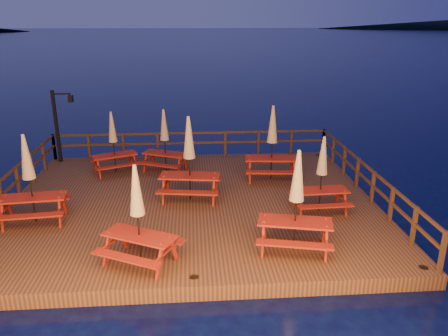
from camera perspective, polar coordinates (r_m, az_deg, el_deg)
The scene contains 13 objects.
ground at distance 14.84m, azimuth -4.06°, elevation -5.57°, with size 500.00×500.00×0.00m, color black.
deck at distance 14.75m, azimuth -4.08°, elevation -4.87°, with size 12.00×10.00×0.40m, color #442915.
deck_piles at distance 14.96m, azimuth -4.04°, elevation -6.62°, with size 11.44×9.44×1.40m.
railing at distance 16.07m, azimuth -4.21°, elevation 0.86°, with size 11.80×9.75×1.10m.
lamp_post at distance 19.25m, azimuth -20.68°, elevation 5.93°, with size 0.85×0.18×3.00m.
picnic_table_0 at distance 13.78m, azimuth -24.08°, elevation -1.17°, with size 2.02×1.72×2.70m.
picnic_table_1 at distance 11.23m, azimuth 9.44°, elevation -4.09°, with size 2.20×1.95×2.72m.
picnic_table_2 at distance 10.70m, azimuth -11.21°, elevation -5.86°, with size 2.27×2.14×2.57m.
picnic_table_3 at distance 14.24m, azimuth -4.55°, elevation 1.41°, with size 2.19×1.89×2.83m.
picnic_table_4 at distance 16.14m, azimuth 6.30°, elevation 3.43°, with size 2.09×1.77×2.79m.
picnic_table_5 at distance 17.10m, azimuth -7.75°, elevation 3.71°, with size 2.16×2.01×2.48m.
picnic_table_6 at distance 13.66m, azimuth 12.64°, elevation -0.69°, with size 1.76×1.47×2.43m.
picnic_table_7 at distance 17.35m, azimuth -14.27°, elevation 3.40°, with size 2.11×1.95×2.42m.
Camera 1 is at (0.04, -13.48, 6.20)m, focal length 35.00 mm.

